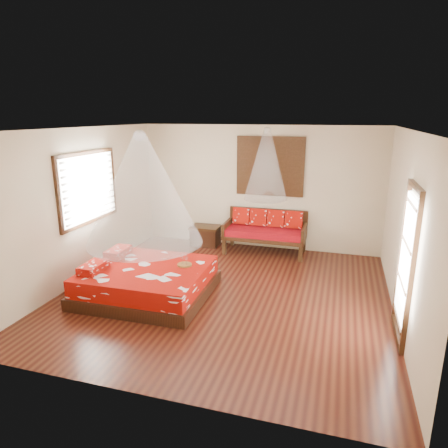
{
  "coord_description": "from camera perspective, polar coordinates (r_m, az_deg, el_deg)",
  "views": [
    {
      "loc": [
        1.8,
        -6.12,
        3.02
      ],
      "look_at": [
        -0.13,
        0.39,
        1.15
      ],
      "focal_mm": 32.0,
      "sensor_mm": 36.0,
      "label": 1
    }
  ],
  "objects": [
    {
      "name": "shutter_panel",
      "position": [
        9.04,
        6.59,
        8.19
      ],
      "size": [
        1.52,
        0.06,
        1.32
      ],
      "color": "black",
      "rests_on": "wall_back"
    },
    {
      "name": "window_left",
      "position": [
        7.87,
        -18.77,
        4.93
      ],
      "size": [
        0.1,
        1.74,
        1.34
      ],
      "color": "black",
      "rests_on": "wall_left"
    },
    {
      "name": "daybed",
      "position": [
        8.99,
        5.95,
        -0.81
      ],
      "size": [
        1.8,
        0.8,
        0.95
      ],
      "color": "black",
      "rests_on": "floor"
    },
    {
      "name": "bed",
      "position": [
        7.06,
        -11.0,
        -7.97
      ],
      "size": [
        2.12,
        1.92,
        0.64
      ],
      "rotation": [
        0.0,
        0.0,
        0.02
      ],
      "color": "black",
      "rests_on": "floor"
    },
    {
      "name": "mosquito_net_main",
      "position": [
        6.6,
        -11.56,
        4.87
      ],
      "size": [
        1.92,
        1.92,
        1.8
      ],
      "primitive_type": "cone",
      "color": "white",
      "rests_on": "ceiling"
    },
    {
      "name": "room",
      "position": [
        6.58,
        0.13,
        1.15
      ],
      "size": [
        5.54,
        5.54,
        2.84
      ],
      "color": "#33110B",
      "rests_on": "ground"
    },
    {
      "name": "wine_tray",
      "position": [
        6.94,
        -5.66,
        -5.51
      ],
      "size": [
        0.25,
        0.25,
        0.2
      ],
      "rotation": [
        0.0,
        0.0,
        -0.03
      ],
      "color": "brown",
      "rests_on": "bed"
    },
    {
      "name": "glazed_door",
      "position": [
        5.92,
        24.52,
        -5.29
      ],
      "size": [
        0.08,
        1.02,
        2.16
      ],
      "color": "black",
      "rests_on": "floor"
    },
    {
      "name": "mosquito_net_daybed",
      "position": [
        8.57,
        6.05,
        8.49
      ],
      "size": [
        0.93,
        0.93,
        1.5
      ],
      "primitive_type": "cone",
      "color": "white",
      "rests_on": "ceiling"
    },
    {
      "name": "storage_chest",
      "position": [
        9.5,
        -2.67,
        -1.64
      ],
      "size": [
        0.68,
        0.5,
        0.47
      ],
      "rotation": [
        0.0,
        0.0,
        0.0
      ],
      "color": "black",
      "rests_on": "floor"
    }
  ]
}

